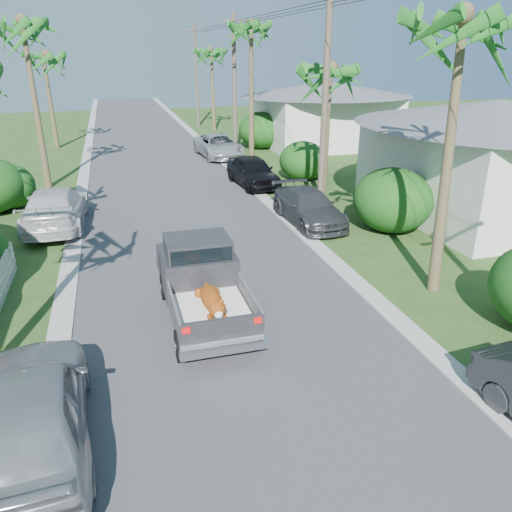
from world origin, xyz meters
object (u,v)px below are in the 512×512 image
object	(u,v)px
parked_car_rf	(253,171)
house_right_near	(491,163)
pickup_truck	(201,278)
palm_r_a	(469,17)
parked_car_rd	(219,146)
palm_r_c	(251,25)
utility_pole_c	(234,85)
palm_r_d	(212,50)
parked_car_ln	(30,412)
palm_l_d	(43,54)
utility_pole_d	(196,75)
parked_car_rm	(309,207)
palm_r_b	(330,69)
parked_car_lf	(55,208)
utility_pole_b	(325,108)
palm_l_c	(22,22)
house_right_far	(325,116)

from	to	relation	value
parked_car_rf	house_right_near	size ratio (longest dim) A/B	0.50
pickup_truck	parked_car_rf	world-z (taller)	pickup_truck
parked_car_rf	palm_r_a	xyz separation A→B (m)	(1.85, -13.38, 6.66)
parked_car_rd	palm_r_c	world-z (taller)	palm_r_c
pickup_truck	utility_pole_c	size ratio (longest dim) A/B	0.57
utility_pole_c	parked_car_rd	bearing A→B (deg)	-157.51
palm_r_d	parked_car_ln	bearing A→B (deg)	-105.99
house_right_near	palm_r_d	bearing A→B (deg)	103.07
parked_car_rd	palm_r_c	bearing A→B (deg)	-42.18
palm_l_d	utility_pole_d	world-z (taller)	utility_pole_d
parked_car_rm	house_right_near	distance (m)	8.18
parked_car_rf	palm_r_b	size ratio (longest dim) A/B	0.63
palm_r_b	palm_r_d	distance (m)	25.01
parked_car_lf	utility_pole_b	size ratio (longest dim) A/B	0.62
parked_car_lf	utility_pole_d	world-z (taller)	utility_pole_d
pickup_truck	palm_r_c	world-z (taller)	palm_r_c
palm_r_a	parked_car_rd	bearing A→B (deg)	95.26
parked_car_rm	palm_r_d	world-z (taller)	palm_r_d
parked_car_rf	palm_r_a	distance (m)	15.06
parked_car_rf	utility_pole_b	size ratio (longest dim) A/B	0.50
palm_r_a	palm_r_d	distance (m)	34.01
parked_car_lf	palm_r_b	xyz separation A→B (m)	(11.60, -0.07, 5.15)
parked_car_ln	utility_pole_d	xyz separation A→B (m)	(9.97, 40.93, 3.76)
parked_car_ln	palm_l_d	world-z (taller)	palm_l_d
pickup_truck	palm_r_c	bearing A→B (deg)	70.83
parked_car_ln	parked_car_lf	distance (m)	13.02
palm_r_c	house_right_near	distance (m)	16.64
palm_l_c	palm_l_d	world-z (taller)	palm_l_c
utility_pole_c	palm_r_d	bearing A→B (deg)	85.71
palm_l_d	house_right_near	world-z (taller)	palm_l_d
palm_l_d	house_right_near	xyz separation A→B (m)	(19.50, -22.00, -4.22)
palm_r_b	house_right_far	xyz separation A→B (m)	(6.40, 15.00, -3.83)
parked_car_lf	palm_l_c	world-z (taller)	palm_l_c
parked_car_lf	palm_l_d	xyz separation A→B (m)	(-1.50, 18.93, 5.64)
house_right_far	palm_r_d	bearing A→B (deg)	123.02
palm_l_d	utility_pole_d	distance (m)	15.19
parked_car_rm	parked_car_ln	distance (m)	14.20
parked_car_rd	utility_pole_c	world-z (taller)	utility_pole_c
palm_r_c	utility_pole_b	bearing A→B (deg)	-92.64
parked_car_lf	palm_r_d	size ratio (longest dim) A/B	0.69
house_right_near	palm_r_b	bearing A→B (deg)	154.89
house_right_far	utility_pole_c	world-z (taller)	utility_pole_c
palm_r_d	house_right_far	size ratio (longest dim) A/B	0.89
parked_car_ln	house_right_near	size ratio (longest dim) A/B	0.55
parked_car_rm	palm_r_a	world-z (taller)	palm_r_a
parked_car_rd	palm_l_c	size ratio (longest dim) A/B	0.58
utility_pole_d	utility_pole_b	bearing A→B (deg)	-90.00
parked_car_ln	parked_car_lf	xyz separation A→B (m)	(-0.63, 13.00, -0.04)
palm_l_d	palm_r_c	bearing A→B (deg)	-32.21
parked_car_rd	house_right_far	distance (m)	9.14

